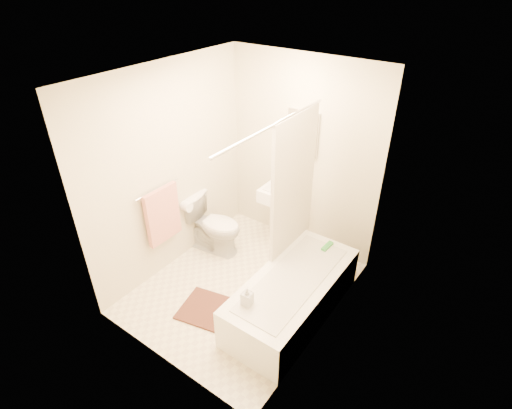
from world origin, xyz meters
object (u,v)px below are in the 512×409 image
Objects in this scene: sink at (280,215)px; bathtub at (292,295)px; soap_bottle at (247,296)px; toilet at (213,225)px; bath_mat at (212,311)px.

sink reaches higher than bathtub.
bathtub is 7.91× the size of soap_bottle.
bathtub is (0.77, -0.94, -0.22)m from sink.
sink is at bearing 129.26° from bathtub.
toilet is 1.16m from bath_mat.
bathtub is 0.88m from bath_mat.
toilet is 1.53m from soap_bottle.
soap_bottle is at bearing -107.25° from bathtub.
bath_mat is at bearing 174.29° from soap_bottle.
toilet is at bearing 143.14° from soap_bottle.
soap_bottle is (0.52, -0.05, 0.56)m from bath_mat.
bath_mat is (-0.69, -0.50, -0.22)m from bathtub.
sink is 1.61m from soap_bottle.
toilet is at bearing -137.60° from sink.
soap_bottle is (-0.17, -0.55, 0.34)m from bathtub.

